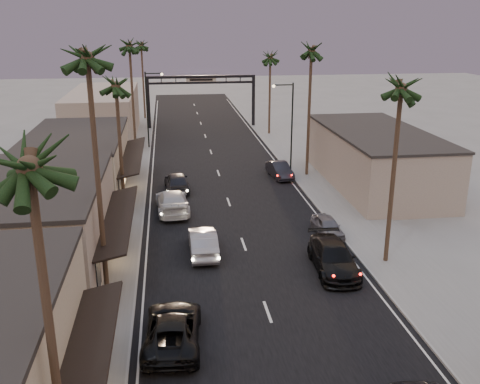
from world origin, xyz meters
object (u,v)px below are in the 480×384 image
object	(u,v)px
palm_ra	(402,81)
arch	(201,88)
streetlight_right	(289,121)
palm_rc	(270,54)
palm_lc	(115,80)
oncoming_silver	(203,242)
palm_la	(27,152)
curbside_black	(333,258)
oncoming_pickup	(173,329)
palm_lb	(87,50)
palm_ld	(129,42)
palm_far	(141,42)
streetlight_left	(149,104)
palm_rb	(312,46)

from	to	relation	value
palm_ra	arch	bearing A→B (deg)	100.59
streetlight_right	palm_rc	bearing A→B (deg)	84.95
arch	palm_ra	bearing A→B (deg)	-79.41
palm_lc	oncoming_silver	bearing A→B (deg)	-57.89
palm_la	curbside_black	xyz separation A→B (m)	(13.50, 14.30, -10.58)
oncoming_pickup	curbside_black	world-z (taller)	curbside_black
palm_rc	curbside_black	distance (m)	41.98
palm_rc	palm_lc	bearing A→B (deg)	-121.56
palm_la	palm_lb	xyz separation A→B (m)	(-0.00, 13.00, 1.94)
palm_ld	palm_rc	bearing A→B (deg)	27.62
arch	palm_far	bearing A→B (deg)	136.05
palm_lb	palm_ra	size ratio (longest dim) A/B	1.15
palm_rc	curbside_black	world-z (taller)	palm_rc
palm_lc	streetlight_left	bearing A→B (deg)	85.63
streetlight_right	palm_lc	world-z (taller)	palm_lc
palm_ld	oncoming_silver	bearing A→B (deg)	-78.48
arch	palm_rb	distance (m)	28.24
palm_lc	palm_rc	xyz separation A→B (m)	(17.20, 28.00, 0.00)
palm_rb	oncoming_silver	bearing A→B (deg)	-123.78
palm_ra	palm_far	xyz separation A→B (m)	(-16.90, 54.00, 0.00)
palm_rc	oncoming_silver	world-z (taller)	palm_rc
palm_far	oncoming_silver	distance (m)	52.51
oncoming_pickup	palm_lb	bearing A→B (deg)	-51.16
curbside_black	streetlight_right	bearing A→B (deg)	88.01
palm_rb	oncoming_pickup	bearing A→B (deg)	-116.58
palm_far	oncoming_silver	world-z (taller)	palm_far
palm_lb	palm_lc	distance (m)	14.30
palm_lb	oncoming_pickup	world-z (taller)	palm_lb
oncoming_pickup	palm_ra	bearing A→B (deg)	-147.68
palm_rc	oncoming_pickup	bearing A→B (deg)	-106.09
palm_lc	palm_ra	bearing A→B (deg)	-34.90
oncoming_pickup	palm_far	bearing A→B (deg)	-82.55
oncoming_pickup	palm_rb	bearing A→B (deg)	-112.20
palm_lb	palm_ra	distance (m)	17.42
palm_ld	palm_la	bearing A→B (deg)	-90.00
palm_lc	arch	bearing A→B (deg)	75.80
arch	oncoming_silver	distance (m)	43.49
oncoming_silver	palm_la	bearing A→B (deg)	71.80
palm_rc	palm_far	bearing A→B (deg)	140.36
curbside_black	arch	bearing A→B (deg)	99.32
streetlight_left	palm_rc	size ratio (longest dim) A/B	0.74
palm_lb	oncoming_pickup	xyz separation A→B (m)	(3.58, -5.22, -12.60)
palm_ld	palm_rc	distance (m)	19.51
arch	palm_ra	xyz separation A→B (m)	(8.60, -46.00, 5.91)
palm_la	oncoming_pickup	bearing A→B (deg)	65.27
streetlight_right	oncoming_silver	xyz separation A→B (m)	(-9.78, -18.14, -4.51)
curbside_black	palm_rc	bearing A→B (deg)	88.13
palm_lb	oncoming_pickup	distance (m)	14.10
palm_la	palm_ld	distance (m)	46.01
arch	palm_la	size ratio (longest dim) A/B	1.15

